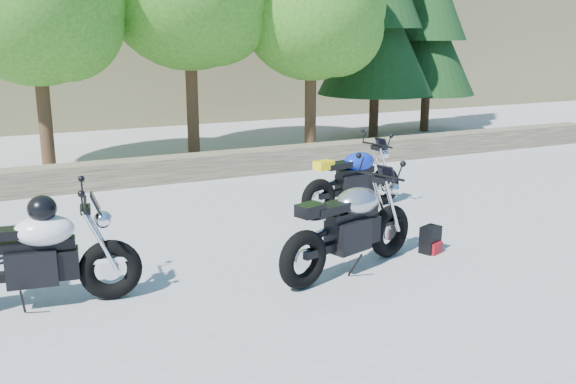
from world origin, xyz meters
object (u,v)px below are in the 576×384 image
at_px(white_bike, 32,254).
at_px(blue_bike, 354,180).
at_px(backpack, 431,240).
at_px(silver_bike, 350,228).

relative_size(white_bike, blue_bike, 1.06).
bearing_deg(white_bike, blue_bike, 27.69).
bearing_deg(backpack, white_bike, 154.84).
xyz_separation_m(silver_bike, white_bike, (-3.70, 0.50, 0.05)).
bearing_deg(backpack, silver_bike, 164.57).
relative_size(white_bike, backpack, 6.17).
height_order(silver_bike, blue_bike, silver_bike).
height_order(white_bike, blue_bike, white_bike).
relative_size(silver_bike, blue_bike, 1.05).
relative_size(silver_bike, white_bike, 0.99).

